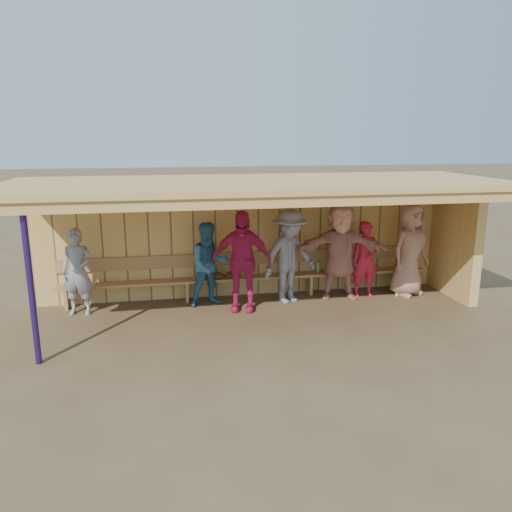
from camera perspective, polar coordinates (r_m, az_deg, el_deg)
The scene contains 11 objects.
ground at distance 9.42m, azimuth 0.40°, elevation -6.71°, with size 90.00×90.00×0.00m, color brown.
player_a at distance 9.77m, azimuth -19.70°, elevation -1.75°, with size 0.60×0.39×1.64m, color gray.
player_c at distance 9.75m, azimuth -5.32°, elevation -0.96°, with size 0.81×0.63×1.66m, color teal.
player_d at distance 9.40m, azimuth -1.67°, elevation -0.59°, with size 1.13×0.47×1.94m, color #CC2054.
player_e at distance 9.90m, azimuth 3.85°, elevation -0.03°, with size 1.22×0.70×1.88m, color gray.
player_f at distance 10.24m, azimuth 9.62°, elevation 0.59°, with size 1.85×0.59×2.00m, color #E39A7F.
player_g at distance 10.49m, azimuth 12.39°, elevation -0.39°, with size 0.58×0.38×1.58m, color red.
player_h at distance 10.80m, azimuth 17.16°, elevation 0.65°, with size 0.94×0.61×1.93m, color tan.
dugout_structure at distance 9.71m, azimuth 1.88°, elevation 4.26°, with size 8.80×3.20×2.50m.
bench at distance 10.30m, azimuth -0.80°, elevation -1.84°, with size 7.60×0.34×0.93m.
dugout_equipment at distance 10.10m, azimuth -4.24°, elevation -2.41°, with size 6.81×0.62×0.80m.
Camera 1 is at (-1.73, -8.66, 3.28)m, focal length 35.00 mm.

